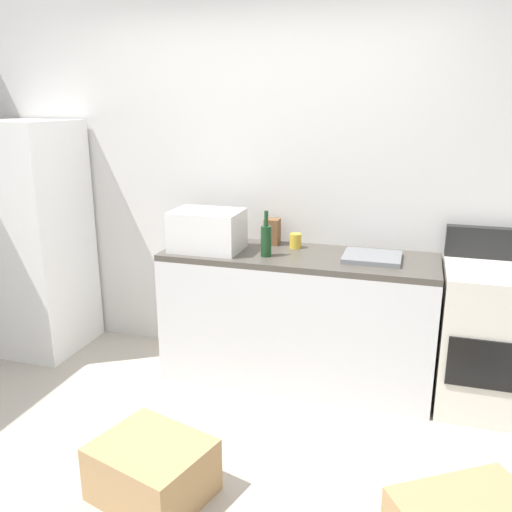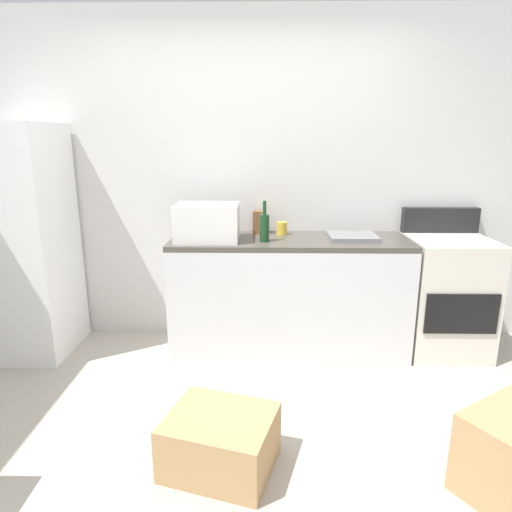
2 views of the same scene
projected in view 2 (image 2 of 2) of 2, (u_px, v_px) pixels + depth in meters
ground_plane at (244, 445)px, 2.44m from camera, size 6.00×6.00×0.00m
wall_back at (251, 181)px, 3.61m from camera, size 5.00×0.10×2.60m
kitchen_counter at (289, 295)px, 3.48m from camera, size 1.80×0.60×0.90m
refrigerator at (19, 243)px, 3.37m from camera, size 0.68×0.66×1.74m
stove_oven at (445, 293)px, 3.46m from camera, size 0.60×0.61×1.10m
microwave at (207, 222)px, 3.28m from camera, size 0.46×0.34×0.27m
sink_basin at (353, 236)px, 3.37m from camera, size 0.36×0.32×0.03m
wine_bottle at (264, 227)px, 3.24m from camera, size 0.07×0.07×0.30m
coffee_mug at (282, 228)px, 3.50m from camera, size 0.08×0.08×0.10m
knife_block at (259, 222)px, 3.54m from camera, size 0.10×0.10×0.18m
cardboard_box_large at (220, 441)px, 2.25m from camera, size 0.63×0.57×0.29m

